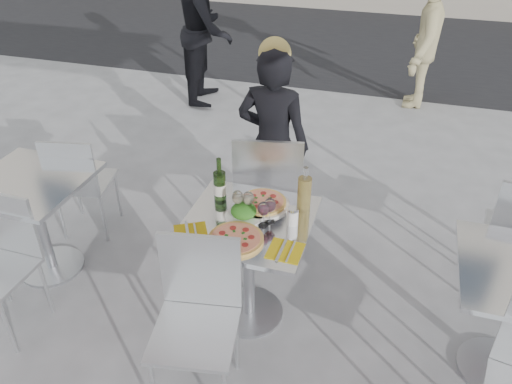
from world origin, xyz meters
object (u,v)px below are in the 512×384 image
(chair_near, at_px, (198,308))
(pedestrian_a, at_px, (207,29))
(main_table, at_px, (249,249))
(napkin_right, at_px, (285,250))
(woman_diner, at_px, (273,145))
(wineglass_white_a, at_px, (238,198))
(pedestrian_b, at_px, (422,34))
(chair_far, at_px, (268,186))
(napkin_left, at_px, (191,233))
(side_table_left, at_px, (36,207))
(wineglass_red_b, at_px, (270,206))
(sugar_shaker, at_px, (293,216))
(salad_plate, at_px, (244,212))
(wineglass_red_a, at_px, (264,209))
(side_chair_lfar, at_px, (79,179))
(side_chair_lnear, at_px, (2,253))
(carafe, at_px, (304,193))
(pizza_far, at_px, (263,203))
(pizza_near, at_px, (236,239))
(wineglass_white_b, at_px, (248,199))
(wine_bottle, at_px, (220,185))

(chair_near, distance_m, pedestrian_a, 4.16)
(main_table, relative_size, napkin_right, 3.74)
(woman_diner, bearing_deg, main_table, 99.97)
(wineglass_white_a, bearing_deg, pedestrian_b, 76.55)
(chair_far, bearing_deg, main_table, 82.97)
(pedestrian_a, bearing_deg, napkin_left, -169.50)
(side_table_left, xyz_separation_m, wineglass_white_a, (1.42, 0.04, 0.32))
(wineglass_red_b, bearing_deg, sugar_shaker, 8.16)
(salad_plate, bearing_deg, chair_near, -96.76)
(main_table, relative_size, wineglass_red_a, 4.76)
(wineglass_red_a, xyz_separation_m, napkin_left, (-0.36, -0.19, -0.11))
(sugar_shaker, bearing_deg, side_chair_lfar, 166.91)
(side_chair_lnear, height_order, wineglass_red_b, wineglass_red_b)
(carafe, relative_size, wineglass_red_b, 1.84)
(napkin_left, xyz_separation_m, napkin_right, (0.54, 0.00, 0.00))
(pizza_far, bearing_deg, pedestrian_b, 77.76)
(side_table_left, xyz_separation_m, carafe, (1.78, 0.19, 0.33))
(pizza_near, height_order, wineglass_white_a, wineglass_white_a)
(wineglass_red_a, bearing_deg, napkin_right, -46.33)
(salad_plate, distance_m, wineglass_white_a, 0.09)
(carafe, bearing_deg, side_chair_lfar, 171.88)
(side_table_left, relative_size, pedestrian_a, 0.44)
(chair_near, bearing_deg, main_table, 69.61)
(side_chair_lfar, distance_m, pizza_far, 1.55)
(pedestrian_b, bearing_deg, wineglass_white_a, -12.27)
(pizza_far, xyz_separation_m, wineglass_white_b, (-0.05, -0.12, 0.09))
(wineglass_white_b, relative_size, wineglass_red_b, 1.00)
(side_table_left, xyz_separation_m, woman_diner, (1.38, 0.95, 0.20))
(woman_diner, xyz_separation_m, salad_plate, (0.08, -0.93, 0.05))
(wine_bottle, bearing_deg, sugar_shaker, -11.44)
(wineglass_white_b, bearing_deg, carafe, 25.06)
(chair_near, xyz_separation_m, carafe, (0.38, 0.73, 0.32))
(pizza_far, xyz_separation_m, salad_plate, (-0.07, -0.15, 0.02))
(side_table_left, xyz_separation_m, wineglass_red_a, (1.60, -0.02, 0.32))
(chair_far, xyz_separation_m, wine_bottle, (-0.17, -0.48, 0.27))
(chair_near, xyz_separation_m, pizza_near, (0.09, 0.35, 0.21))
(chair_far, height_order, wineglass_red_b, chair_far)
(pedestrian_b, bearing_deg, carafe, -7.48)
(side_table_left, relative_size, napkin_left, 3.06)
(pedestrian_b, distance_m, carafe, 3.74)
(main_table, bearing_deg, chair_near, -100.54)
(napkin_right, bearing_deg, pedestrian_b, 83.77)
(side_table_left, bearing_deg, pedestrian_a, 91.46)
(side_table_left, distance_m, carafe, 1.82)
(pedestrian_b, bearing_deg, wineglass_white_b, -11.43)
(wine_bottle, xyz_separation_m, wineglass_red_b, (0.34, -0.11, -0.00))
(pizza_far, bearing_deg, salad_plate, -114.63)
(pedestrian_b, distance_m, wineglass_white_b, 3.93)
(chair_near, xyz_separation_m, pedestrian_a, (-1.48, 3.88, 0.31))
(napkin_right, bearing_deg, wineglass_red_a, 135.40)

